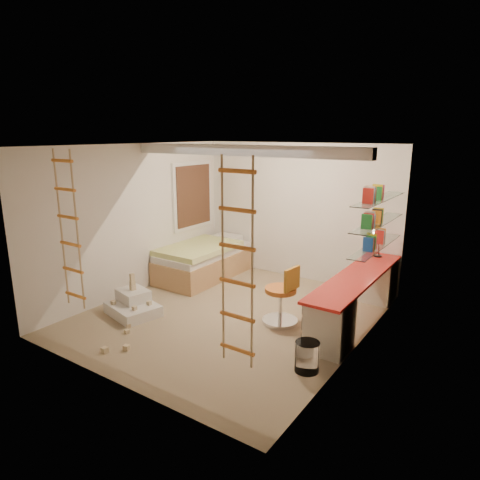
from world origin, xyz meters
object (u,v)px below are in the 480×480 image
Objects in this scene: bed at (204,261)px; play_platform at (133,305)px; swivel_chair at (282,302)px; desk at (356,297)px.

bed is 2.18× the size of play_platform.
play_platform is at bearing -154.83° from swivel_chair.
swivel_chair reaches higher than desk.
desk is at bearing 28.94° from play_platform.
swivel_chair is (-0.89, -0.67, -0.07)m from desk.
play_platform is (-3.01, -1.66, -0.27)m from desk.
swivel_chair is (2.30, -1.03, 0.00)m from bed.
swivel_chair is at bearing 25.17° from play_platform.
bed reaches higher than play_platform.
play_platform is (0.19, -2.03, -0.19)m from bed.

